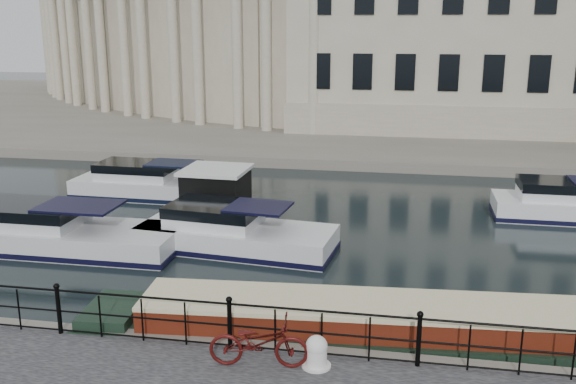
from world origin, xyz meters
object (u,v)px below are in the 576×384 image
object	(u,v)px
bicycle	(259,342)
harbour_hut	(217,198)
narrowboat	(406,337)
mooring_bollard	(316,352)

from	to	relation	value
bicycle	harbour_hut	xyz separation A→B (m)	(-4.22, 11.19, -0.14)
harbour_hut	bicycle	bearing A→B (deg)	-67.25
narrowboat	harbour_hut	world-z (taller)	harbour_hut
mooring_bollard	narrowboat	distance (m)	2.75
mooring_bollard	narrowboat	xyz separation A→B (m)	(1.83, 2.00, -0.51)
mooring_bollard	harbour_hut	world-z (taller)	harbour_hut
bicycle	mooring_bollard	distance (m)	1.20
mooring_bollard	harbour_hut	xyz separation A→B (m)	(-5.39, 11.00, 0.08)
narrowboat	harbour_hut	xyz separation A→B (m)	(-7.22, 9.00, 0.59)
bicycle	harbour_hut	bearing A→B (deg)	14.55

